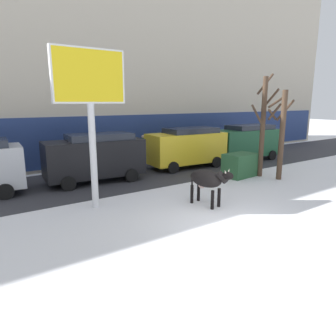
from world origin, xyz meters
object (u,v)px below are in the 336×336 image
at_px(car_darkgreen_van, 246,141).
at_px(dumpster, 240,165).
at_px(bare_tree_left_lot, 263,124).
at_px(car_yellow_van, 187,146).
at_px(cow_black, 207,180).
at_px(pedestrian_near_billboard, 143,148).
at_px(billboard, 90,86).
at_px(car_black_van, 95,156).
at_px(bare_tree_right_lot, 281,132).

height_order(car_darkgreen_van, dumpster, car_darkgreen_van).
bearing_deg(car_darkgreen_van, bare_tree_left_lot, -128.83).
bearing_deg(bare_tree_left_lot, car_yellow_van, 115.00).
bearing_deg(dumpster, cow_black, -150.94).
bearing_deg(pedestrian_near_billboard, billboard, -131.11).
height_order(car_yellow_van, car_darkgreen_van, same).
relative_size(car_black_van, dumpster, 2.77).
bearing_deg(dumpster, bare_tree_right_lot, -49.72).
bearing_deg(pedestrian_near_billboard, bare_tree_left_lot, -65.59).
height_order(billboard, dumpster, billboard).
bearing_deg(billboard, bare_tree_right_lot, -6.91).
height_order(cow_black, bare_tree_right_lot, bare_tree_right_lot).
relative_size(bare_tree_right_lot, dumpster, 2.56).
distance_m(car_black_van, car_yellow_van, 5.69).
relative_size(billboard, pedestrian_near_billboard, 3.21).
bearing_deg(car_yellow_van, dumpster, -75.65).
bearing_deg(bare_tree_right_lot, dumpster, 130.28).
bearing_deg(bare_tree_right_lot, car_black_van, 148.96).
height_order(car_yellow_van, bare_tree_left_lot, bare_tree_left_lot).
relative_size(billboard, car_darkgreen_van, 1.18).
bearing_deg(bare_tree_right_lot, billboard, 173.09).
xyz_separation_m(car_yellow_van, car_darkgreen_van, (4.69, -0.35, 0.00)).
height_order(billboard, bare_tree_left_lot, billboard).
relative_size(cow_black, billboard, 0.35).
height_order(billboard, car_yellow_van, billboard).
distance_m(billboard, car_black_van, 4.91).
bearing_deg(bare_tree_right_lot, car_darkgreen_van, 59.84).
height_order(cow_black, pedestrian_near_billboard, pedestrian_near_billboard).
xyz_separation_m(billboard, car_darkgreen_van, (11.77, 3.37, -3.07)).
height_order(car_yellow_van, pedestrian_near_billboard, car_yellow_van).
bearing_deg(billboard, car_black_van, 68.72).
bearing_deg(billboard, cow_black, -31.10).
relative_size(car_yellow_van, bare_tree_left_lot, 0.91).
height_order(cow_black, dumpster, cow_black).
bearing_deg(pedestrian_near_billboard, dumpster, -71.21).
xyz_separation_m(cow_black, bare_tree_left_lot, (5.38, 1.92, 1.72)).
bearing_deg(car_black_van, car_yellow_van, 1.45).
xyz_separation_m(car_black_van, bare_tree_left_lot, (7.51, -3.77, 1.47)).
bearing_deg(bare_tree_right_lot, bare_tree_left_lot, 106.31).
height_order(car_darkgreen_van, pedestrian_near_billboard, car_darkgreen_van).
height_order(pedestrian_near_billboard, bare_tree_left_lot, bare_tree_left_lot).
bearing_deg(car_black_van, pedestrian_near_billboard, 34.89).
distance_m(billboard, bare_tree_right_lot, 9.44).
bearing_deg(bare_tree_left_lot, bare_tree_right_lot, -73.69).
bearing_deg(bare_tree_left_lot, cow_black, -160.33).
relative_size(pedestrian_near_billboard, bare_tree_left_lot, 0.33).
relative_size(cow_black, bare_tree_right_lot, 0.44).
relative_size(bare_tree_left_lot, bare_tree_right_lot, 1.19).
bearing_deg(pedestrian_near_billboard, bare_tree_right_lot, -66.50).
xyz_separation_m(car_black_van, pedestrian_near_billboard, (4.41, 3.07, -0.36)).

